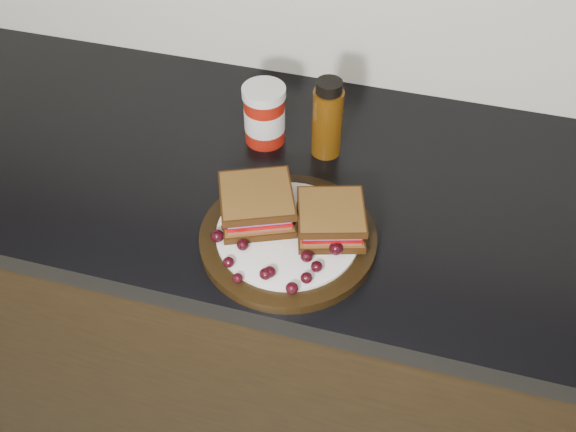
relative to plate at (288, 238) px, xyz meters
The scene contains 29 objects.
base_cabinets 0.51m from the plate, 110.89° to the left, with size 3.96×0.58×0.86m, color black.
countertop 0.17m from the plate, 110.89° to the left, with size 3.98×0.60×0.04m, color black.
plate is the anchor object (origin of this frame).
sandwich_left 0.07m from the plate, 159.87° to the left, with size 0.11×0.11×0.05m, color brown, non-canonical shape.
sandwich_right 0.08m from the plate, 19.38° to the left, with size 0.10×0.10×0.05m, color brown, non-canonical shape.
grape_0 0.11m from the plate, 155.40° to the right, with size 0.02×0.02×0.02m, color black.
grape_1 0.08m from the plate, 137.99° to the right, with size 0.02×0.02×0.02m, color black.
grape_2 0.11m from the plate, 126.89° to the right, with size 0.02×0.02×0.02m, color black.
grape_3 0.12m from the plate, 111.49° to the right, with size 0.02×0.02×0.01m, color black.
grape_4 0.10m from the plate, 94.42° to the right, with size 0.02×0.02×0.02m, color black.
grape_5 0.09m from the plate, 91.67° to the right, with size 0.02×0.02×0.02m, color black.
grape_6 0.12m from the plate, 71.78° to the right, with size 0.02×0.02×0.02m, color black.
grape_7 0.10m from the plate, 59.26° to the right, with size 0.02×0.02×0.02m, color black.
grape_8 0.09m from the plate, 45.74° to the right, with size 0.02×0.02×0.02m, color black.
grape_9 0.07m from the plate, 48.68° to the right, with size 0.02×0.02×0.02m, color black.
grape_10 0.09m from the plate, 15.12° to the right, with size 0.02×0.02×0.02m, color black.
grape_11 0.08m from the plate, ahead, with size 0.02×0.02×0.02m, color black.
grape_12 0.08m from the plate, ahead, with size 0.02×0.02×0.01m, color black.
grape_13 0.08m from the plate, 30.49° to the left, with size 0.02×0.02×0.01m, color black.
grape_14 0.07m from the plate, 120.92° to the left, with size 0.01×0.01×0.01m, color black.
grape_15 0.06m from the plate, 131.36° to the left, with size 0.02×0.02×0.02m, color black.
grape_16 0.08m from the plate, 163.40° to the left, with size 0.02×0.02×0.02m, color black.
grape_17 0.08m from the plate, behind, with size 0.02×0.02×0.02m, color black.
grape_18 0.10m from the plate, 165.35° to the right, with size 0.02×0.02×0.02m, color black.
grape_19 0.08m from the plate, 134.73° to the left, with size 0.02×0.02×0.02m, color black.
grape_20 0.06m from the plate, 165.23° to the left, with size 0.02×0.02×0.02m, color black.
grape_21 0.07m from the plate, behind, with size 0.01×0.01×0.01m, color black.
condiment_jar 0.26m from the plate, 114.87° to the left, with size 0.08×0.08×0.11m, color maroon.
oil_bottle 0.24m from the plate, 88.19° to the left, with size 0.05×0.05×0.15m, color #4A2807.
Camera 1 is at (0.24, 0.90, 1.67)m, focal length 40.00 mm.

